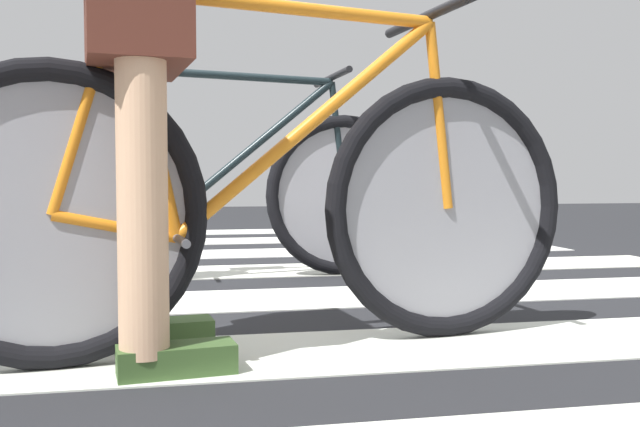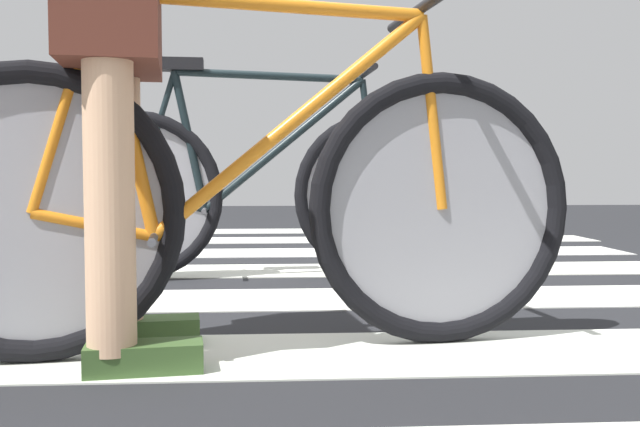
{
  "view_description": "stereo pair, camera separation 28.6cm",
  "coord_description": "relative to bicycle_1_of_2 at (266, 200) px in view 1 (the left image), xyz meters",
  "views": [
    {
      "loc": [
        0.17,
        -3.01,
        0.47
      ],
      "look_at": [
        0.58,
        -0.91,
        0.35
      ],
      "focal_mm": 39.59,
      "sensor_mm": 36.0,
      "label": 1
    },
    {
      "loc": [
        0.45,
        -3.01,
        0.47
      ],
      "look_at": [
        0.58,
        -0.91,
        0.35
      ],
      "focal_mm": 39.59,
      "sensor_mm": 36.0,
      "label": 2
    }
  ],
  "objects": [
    {
      "name": "ground",
      "position": [
        -0.38,
        1.25,
        -0.4
      ],
      "size": [
        18.0,
        14.0,
        0.02
      ],
      "color": "black"
    },
    {
      "name": "crosswalk_markings",
      "position": [
        -0.42,
        1.12,
        -0.38
      ],
      "size": [
        5.38,
        5.74,
        0.0
      ],
      "color": "silver",
      "rests_on": "ground"
    },
    {
      "name": "bicycle_1_of_2",
      "position": [
        0.0,
        0.0,
        0.0
      ],
      "size": [
        1.73,
        0.52,
        0.93
      ],
      "rotation": [
        0.0,
        0.0,
        0.14
      ],
      "color": "black",
      "rests_on": "ground"
    },
    {
      "name": "cyclist_1_of_2",
      "position": [
        -0.31,
        -0.04,
        0.25
      ],
      "size": [
        0.36,
        0.44,
        0.98
      ],
      "rotation": [
        0.0,
        0.0,
        0.14
      ],
      "color": "tan",
      "rests_on": "ground"
    },
    {
      "name": "bicycle_2_of_2",
      "position": [
        -0.0,
        1.27,
        0.0
      ],
      "size": [
        1.74,
        0.52,
        0.93
      ],
      "rotation": [
        0.0,
        0.0,
        0.07
      ],
      "color": "black",
      "rests_on": "ground"
    }
  ]
}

